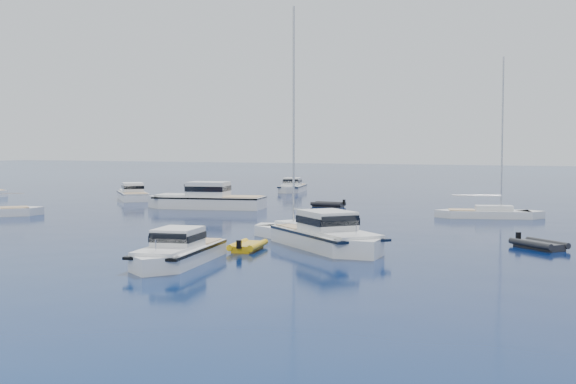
% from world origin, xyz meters
% --- Properties ---
extents(ground, '(400.00, 400.00, 0.00)m').
position_xyz_m(ground, '(0.00, 0.00, 0.00)').
color(ground, navy).
rests_on(ground, ground).
extents(motor_cruiser_near, '(4.40, 8.94, 2.25)m').
position_xyz_m(motor_cruiser_near, '(4.79, 4.62, 0.00)').
color(motor_cruiser_near, silver).
rests_on(motor_cruiser_near, ground).
extents(motor_cruiser_right, '(10.05, 9.13, 2.74)m').
position_xyz_m(motor_cruiser_right, '(9.43, 12.90, 0.00)').
color(motor_cruiser_right, silver).
rests_on(motor_cruiser_right, ground).
extents(motor_cruiser_centre, '(12.52, 6.34, 3.15)m').
position_xyz_m(motor_cruiser_centre, '(-11.66, 33.49, 0.00)').
color(motor_cruiser_centre, silver).
rests_on(motor_cruiser_centre, ground).
extents(motor_cruiser_far_l, '(8.16, 8.31, 2.34)m').
position_xyz_m(motor_cruiser_far_l, '(-24.83, 39.67, 0.00)').
color(motor_cruiser_far_l, white).
rests_on(motor_cruiser_far_l, ground).
extents(motor_cruiser_horizon, '(4.79, 8.92, 2.24)m').
position_xyz_m(motor_cruiser_horizon, '(-15.45, 59.90, 0.00)').
color(motor_cruiser_horizon, silver).
rests_on(motor_cruiser_horizon, ground).
extents(sailboat_mid_r, '(10.16, 7.38, 14.98)m').
position_xyz_m(sailboat_mid_r, '(6.43, 15.90, 0.00)').
color(sailboat_mid_r, white).
rests_on(sailboat_mid_r, ground).
extents(sailboat_centre, '(9.39, 5.01, 13.37)m').
position_xyz_m(sailboat_centre, '(13.91, 35.54, 0.00)').
color(sailboat_centre, silver).
rests_on(sailboat_centre, ground).
extents(tender_yellow, '(2.47, 3.56, 0.95)m').
position_xyz_m(tender_yellow, '(5.53, 10.49, 0.00)').
color(tender_yellow, '#DFA80D').
rests_on(tender_yellow, ground).
extents(tender_grey_near, '(3.86, 3.68, 0.95)m').
position_xyz_m(tender_grey_near, '(20.09, 18.30, 0.00)').
color(tender_grey_near, black).
rests_on(tender_grey_near, ground).
extents(tender_grey_far, '(3.24, 1.82, 0.95)m').
position_xyz_m(tender_grey_far, '(-2.09, 40.01, 0.00)').
color(tender_grey_far, black).
rests_on(tender_grey_far, ground).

